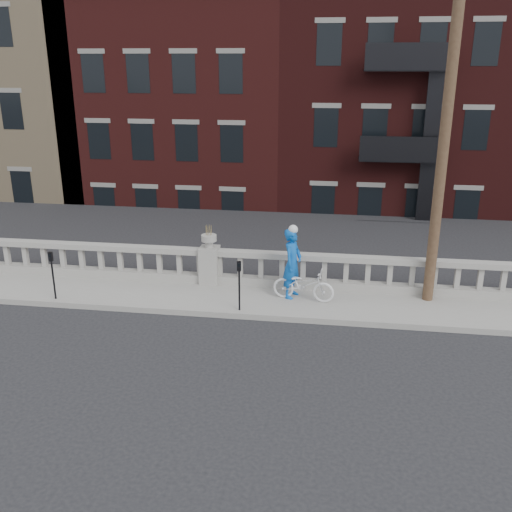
{
  "coord_description": "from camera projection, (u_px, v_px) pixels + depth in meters",
  "views": [
    {
      "loc": [
        3.62,
        -11.38,
        6.42
      ],
      "look_at": [
        1.48,
        3.2,
        1.31
      ],
      "focal_mm": 40.0,
      "sensor_mm": 36.0,
      "label": 1
    }
  ],
  "objects": [
    {
      "name": "bicycle",
      "position": [
        304.0,
        285.0,
        15.52
      ],
      "size": [
        1.76,
        0.83,
        0.89
      ],
      "primitive_type": "imported",
      "rotation": [
        0.0,
        0.0,
        1.42
      ],
      "color": "silver",
      "rests_on": "sidewalk"
    },
    {
      "name": "utility_pole",
      "position": [
        447.0,
        109.0,
        14.04
      ],
      "size": [
        1.6,
        0.28,
        10.0
      ],
      "color": "#422D1E",
      "rests_on": "sidewalk"
    },
    {
      "name": "balustrade",
      "position": [
        210.0,
        267.0,
        16.72
      ],
      "size": [
        28.0,
        0.34,
        1.03
      ],
      "color": "gray",
      "rests_on": "sidewalk"
    },
    {
      "name": "lower_level",
      "position": [
        289.0,
        126.0,
        33.84
      ],
      "size": [
        80.0,
        44.0,
        20.8
      ],
      "color": "#605E59",
      "rests_on": "ground"
    },
    {
      "name": "sidewalk",
      "position": [
        203.0,
        297.0,
        16.01
      ],
      "size": [
        32.0,
        2.2,
        0.15
      ],
      "primitive_type": "cube",
      "color": "gray",
      "rests_on": "ground"
    },
    {
      "name": "parking_meter_c",
      "position": [
        52.0,
        270.0,
        15.46
      ],
      "size": [
        0.1,
        0.09,
        1.36
      ],
      "color": "black",
      "rests_on": "sidewalk"
    },
    {
      "name": "planter_pedestal",
      "position": [
        210.0,
        261.0,
        16.65
      ],
      "size": [
        0.55,
        0.55,
        1.76
      ],
      "color": "gray",
      "rests_on": "sidewalk"
    },
    {
      "name": "cyclist",
      "position": [
        292.0,
        263.0,
        15.58
      ],
      "size": [
        0.67,
        0.83,
        1.96
      ],
      "primitive_type": "imported",
      "rotation": [
        0.0,
        0.0,
        1.24
      ],
      "color": "#0B50B0",
      "rests_on": "sidewalk"
    },
    {
      "name": "ground",
      "position": [
        173.0,
        351.0,
        13.23
      ],
      "size": [
        120.0,
        120.0,
        0.0
      ],
      "primitive_type": "plane",
      "color": "black",
      "rests_on": "ground"
    },
    {
      "name": "parking_meter_d",
      "position": [
        239.0,
        280.0,
        14.75
      ],
      "size": [
        0.1,
        0.09,
        1.36
      ],
      "color": "black",
      "rests_on": "sidewalk"
    }
  ]
}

